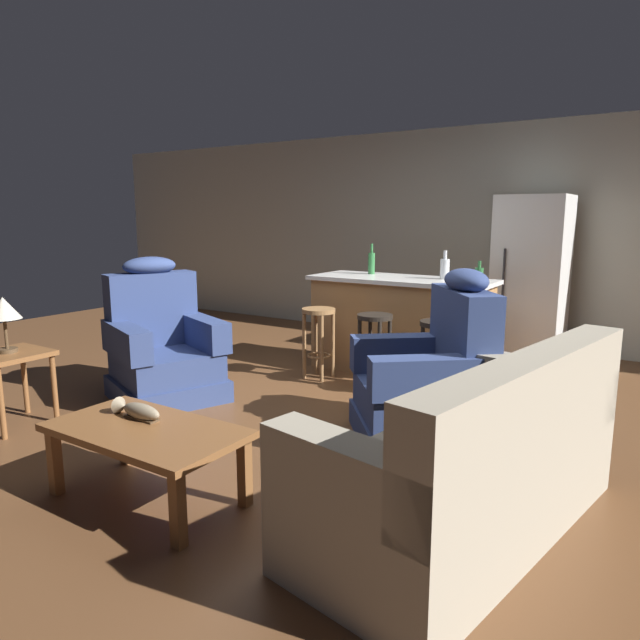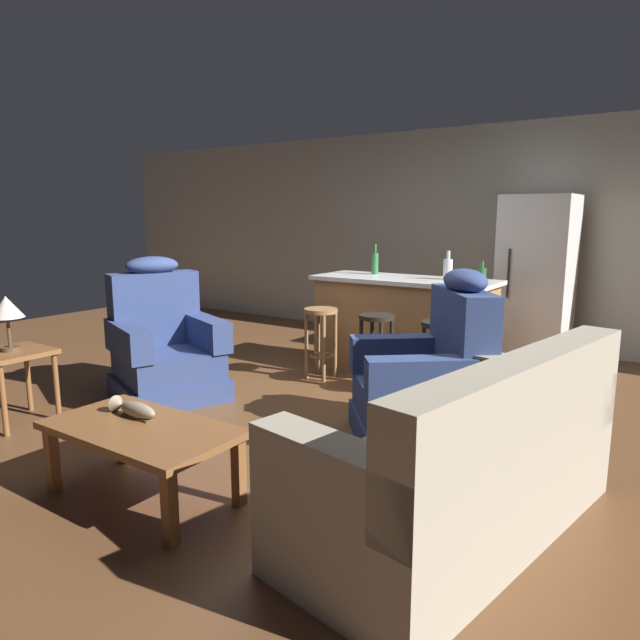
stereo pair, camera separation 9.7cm
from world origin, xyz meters
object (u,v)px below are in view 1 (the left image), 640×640
fish_figurine (137,411)px  recliner_near_lamp (162,349)px  bottle_wine_dark (372,263)px  coffee_table (146,437)px  couch (474,467)px  end_table (11,365)px  kitchen_island (400,325)px  table_lamp (4,311)px  recliner_near_island (431,381)px  bottle_short_amber (479,275)px  bar_stool_left (319,330)px  bar_stool_middle (375,337)px  bar_stool_right (438,345)px  bottle_tall_green (445,268)px  refrigerator (531,279)px

fish_figurine → recliner_near_lamp: 1.72m
fish_figurine → bottle_wine_dark: bottle_wine_dark is taller
coffee_table → fish_figurine: 0.19m
couch → recliner_near_lamp: (-2.94, 0.66, 0.08)m
coffee_table → end_table: 1.76m
kitchen_island → table_lamp: bearing=-121.3°
couch → end_table: 3.37m
recliner_near_lamp → recliner_near_island: size_ratio=1.00×
bottle_short_amber → table_lamp: bearing=-131.9°
couch → recliner_near_island: (-0.63, 1.00, 0.08)m
end_table → kitchen_island: 3.42m
recliner_near_island → table_lamp: (-2.73, -1.43, 0.45)m
table_lamp → bar_stool_left: 2.64m
bar_stool_middle → bar_stool_right: size_ratio=1.00×
bar_stool_right → recliner_near_island: bearing=-71.4°
kitchen_island → bar_stool_right: 0.90m
bar_stool_left → bottle_tall_green: bottle_tall_green is taller
fish_figurine → bottle_wine_dark: 3.31m
fish_figurine → refrigerator: 4.45m
coffee_table → end_table: (-1.74, 0.23, 0.10)m
end_table → bottle_tall_green: bottle_tall_green is taller
bottle_short_amber → bottle_wine_dark: 1.23m
bar_stool_middle → bottle_short_amber: bearing=36.9°
kitchen_island → end_table: bearing=-121.1°
recliner_near_lamp → bottle_wine_dark: (0.96, 2.00, 0.65)m
bottle_tall_green → kitchen_island: bearing=-164.9°
bar_stool_left → bottle_tall_green: (0.96, 0.74, 0.58)m
bar_stool_middle → bottle_wine_dark: size_ratio=2.17×
end_table → recliner_near_lamp: bearing=69.7°
bottle_short_amber → recliner_near_lamp: bearing=-140.6°
bar_stool_left → bar_stool_right: same height
bar_stool_left → bar_stool_right: bearing=0.0°
fish_figurine → bottle_tall_green: (0.58, 3.20, 0.59)m
recliner_near_lamp → bottle_tall_green: bottle_tall_green is taller
kitchen_island → bar_stool_middle: bearing=-85.8°
fish_figurine → refrigerator: bearing=75.2°
couch → bar_stool_middle: (-1.53, 1.87, 0.13)m
kitchen_island → bottle_short_amber: bottle_short_amber is taller
couch → recliner_near_lamp: size_ratio=1.68×
table_lamp → kitchen_island: size_ratio=0.23×
kitchen_island → recliner_near_island: bearing=-57.9°
table_lamp → bottle_wine_dark: 3.39m
table_lamp → bottle_wine_dark: bottle_wine_dark is taller
recliner_near_lamp → bar_stool_left: recliner_near_lamp is taller
couch → bar_stool_left: (-2.13, 1.87, 0.13)m
kitchen_island → bar_stool_right: bearing=-44.2°
couch → refrigerator: (-0.62, 3.70, 0.54)m
end_table → kitchen_island: bearing=58.9°
bottle_tall_green → bottle_short_amber: bearing=-24.8°
bar_stool_right → bottle_wine_dark: bottle_wine_dark is taller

